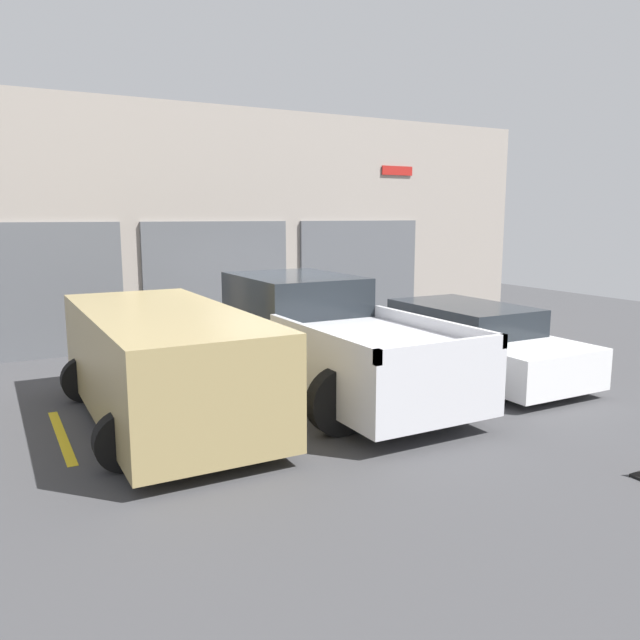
{
  "coord_description": "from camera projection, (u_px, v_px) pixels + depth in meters",
  "views": [
    {
      "loc": [
        -4.71,
        -10.04,
        2.76
      ],
      "look_at": [
        0.0,
        -1.36,
        1.1
      ],
      "focal_mm": 35.0,
      "sensor_mm": 36.0,
      "label": 1
    }
  ],
  "objects": [
    {
      "name": "shophouse_building",
      "position": [
        220.0,
        228.0,
        13.81
      ],
      "size": [
        16.46,
        0.68,
        5.08
      ],
      "color": "#9E9389",
      "rests_on": "ground"
    },
    {
      "name": "parking_stripe_left",
      "position": [
        256.0,
        406.0,
        9.14
      ],
      "size": [
        0.12,
        2.2,
        0.01
      ],
      "primitive_type": "cube",
      "color": "gold",
      "rests_on": "ground"
    },
    {
      "name": "parking_stripe_right",
      "position": [
        520.0,
        365.0,
        11.65
      ],
      "size": [
        0.12,
        2.2,
        0.01
      ],
      "primitive_type": "cube",
      "color": "gold",
      "rests_on": "ground"
    },
    {
      "name": "sedan_side",
      "position": [
        164.0,
        361.0,
        8.39
      ],
      "size": [
        2.33,
        4.74,
        1.52
      ],
      "color": "#9E8956",
      "rests_on": "ground"
    },
    {
      "name": "sedan_white",
      "position": [
        466.0,
        341.0,
        10.95
      ],
      "size": [
        2.18,
        4.45,
        1.23
      ],
      "color": "white",
      "rests_on": "ground"
    },
    {
      "name": "pickup_truck",
      "position": [
        326.0,
        338.0,
        9.89
      ],
      "size": [
        2.61,
        5.22,
        1.75
      ],
      "color": "silver",
      "rests_on": "ground"
    },
    {
      "name": "parking_stripe_centre",
      "position": [
        404.0,
        383.0,
        10.4
      ],
      "size": [
        0.12,
        2.2,
        0.01
      ],
      "primitive_type": "cube",
      "color": "gold",
      "rests_on": "ground"
    },
    {
      "name": "ground_plane",
      "position": [
        285.0,
        368.0,
        11.38
      ],
      "size": [
        28.0,
        28.0,
        0.0
      ],
      "primitive_type": "plane",
      "color": "#3D3D3F"
    },
    {
      "name": "parking_stripe_far_left",
      "position": [
        62.0,
        436.0,
        7.89
      ],
      "size": [
        0.12,
        2.2,
        0.01
      ],
      "primitive_type": "cube",
      "color": "gold",
      "rests_on": "ground"
    }
  ]
}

